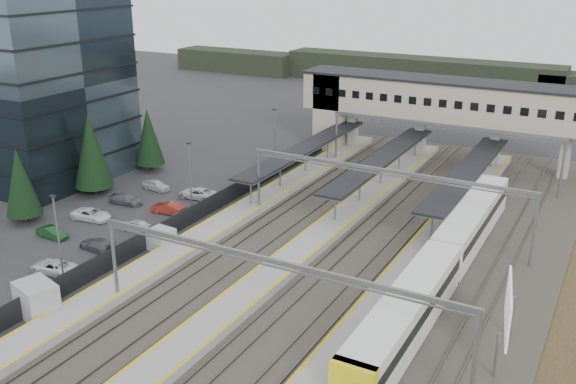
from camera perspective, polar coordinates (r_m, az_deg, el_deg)
The scene contains 13 objects.
ground at distance 58.12m, azimuth -8.02°, elevation -6.68°, with size 220.00×220.00×0.00m, color #2B2B2D.
office_building at distance 87.20m, azimuth -23.26°, elevation 9.34°, with size 24.30×18.30×24.30m.
car_park at distance 62.23m, azimuth -21.66°, elevation -5.50°, with size 10.63×44.78×1.29m.
lampposts at distance 62.02m, azimuth -13.51°, elevation -0.93°, with size 0.50×53.25×8.07m.
fence at distance 64.95m, azimuth -10.11°, elevation -2.88°, with size 0.08×90.00×2.00m.
relay_cabin_near at distance 53.39m, azimuth -21.43°, elevation -8.89°, with size 3.77×3.18×2.70m.
relay_cabin_far at distance 61.79m, azimuth -11.17°, elevation -4.15°, with size 2.42×2.08×2.06m.
rail_corridor at distance 57.43m, azimuth 2.55°, elevation -6.51°, with size 34.00×90.00×0.92m.
canopies at distance 75.89m, azimuth 8.32°, elevation 2.93°, with size 23.10×30.00×3.28m.
footbridge at distance 88.55m, azimuth 12.33°, elevation 7.81°, with size 40.40×6.40×11.20m.
gantries at distance 52.40m, azimuth 4.30°, elevation -2.38°, with size 28.40×62.28×7.17m.
train at distance 55.27m, azimuth 13.61°, elevation -6.19°, with size 2.84×39.42×3.57m.
billboard at distance 46.16m, azimuth 18.97°, elevation -9.85°, with size 1.35×6.35×5.55m.
Camera 1 is at (31.60, -41.36, 25.85)m, focal length 40.00 mm.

